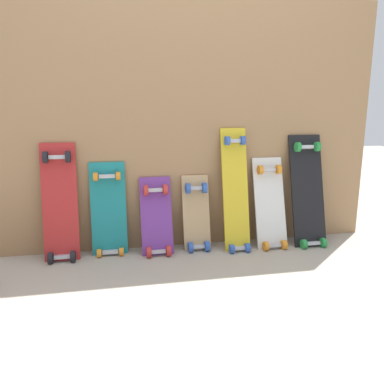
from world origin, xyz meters
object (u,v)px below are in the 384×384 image
(skateboard_teal, at_px, (109,214))
(skateboard_black, at_px, (308,195))
(skateboard_purple, at_px, (157,221))
(skateboard_natural, at_px, (197,217))
(skateboard_white, at_px, (270,207))
(skateboard_yellow, at_px, (236,194))
(skateboard_red, at_px, (60,207))

(skateboard_teal, xyz_separation_m, skateboard_black, (1.37, -0.07, 0.08))
(skateboard_teal, xyz_separation_m, skateboard_purple, (0.31, -0.05, -0.05))
(skateboard_teal, relative_size, skateboard_black, 0.81)
(skateboard_natural, distance_m, skateboard_white, 0.52)
(skateboard_white, height_order, skateboard_black, skateboard_black)
(skateboard_white, bearing_deg, skateboard_yellow, 179.05)
(skateboard_teal, relative_size, skateboard_purple, 1.20)
(skateboard_purple, distance_m, skateboard_black, 1.07)
(skateboard_teal, relative_size, skateboard_white, 1.00)
(skateboard_purple, height_order, skateboard_yellow, skateboard_yellow)
(skateboard_natural, bearing_deg, skateboard_purple, -175.73)
(skateboard_black, bearing_deg, skateboard_yellow, 178.84)
(skateboard_teal, bearing_deg, skateboard_red, -174.81)
(skateboard_red, bearing_deg, skateboard_white, -1.31)
(skateboard_black, bearing_deg, skateboard_natural, 177.12)
(skateboard_teal, bearing_deg, skateboard_purple, -8.48)
(skateboard_yellow, xyz_separation_m, skateboard_black, (0.53, -0.01, -0.03))
(skateboard_red, height_order, skateboard_black, skateboard_black)
(skateboard_white, bearing_deg, skateboard_red, 178.69)
(skateboard_teal, height_order, skateboard_natural, skateboard_teal)
(skateboard_natural, bearing_deg, skateboard_red, -179.91)
(skateboard_red, relative_size, skateboard_teal, 1.18)
(skateboard_teal, height_order, skateboard_yellow, skateboard_yellow)
(skateboard_yellow, distance_m, skateboard_white, 0.27)
(skateboard_red, height_order, skateboard_purple, skateboard_red)
(skateboard_natural, relative_size, skateboard_yellow, 0.64)
(skateboard_purple, distance_m, skateboard_yellow, 0.56)
(skateboard_teal, distance_m, skateboard_white, 1.10)
(skateboard_yellow, bearing_deg, skateboard_natural, 173.72)
(skateboard_red, xyz_separation_m, skateboard_white, (1.39, -0.03, -0.07))
(skateboard_teal, height_order, skateboard_black, skateboard_black)
(skateboard_white, bearing_deg, skateboard_purple, 179.07)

